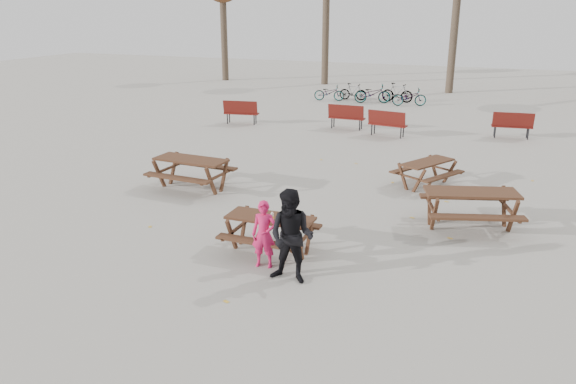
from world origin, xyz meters
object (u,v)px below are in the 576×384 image
(main_picnic_table, at_px, (270,225))
(food_tray, at_px, (281,220))
(child, at_px, (264,234))
(adult, at_px, (292,237))
(soda_bottle, at_px, (272,217))
(picnic_table_north, at_px, (192,174))
(picnic_table_far, at_px, (427,174))
(picnic_table_east, at_px, (470,210))

(main_picnic_table, bearing_deg, food_tray, -23.65)
(child, relative_size, adult, 0.75)
(soda_bottle, distance_m, picnic_table_north, 5.01)
(adult, bearing_deg, main_picnic_table, 129.55)
(main_picnic_table, xyz_separation_m, adult, (0.88, -1.08, 0.31))
(food_tray, bearing_deg, picnic_table_far, 70.44)
(child, distance_m, picnic_table_far, 6.80)
(picnic_table_north, xyz_separation_m, picnic_table_far, (6.07, 2.67, -0.08))
(food_tray, xyz_separation_m, child, (-0.13, -0.56, -0.12))
(picnic_table_east, bearing_deg, main_picnic_table, -159.80)
(main_picnic_table, xyz_separation_m, child, (0.16, -0.69, 0.09))
(soda_bottle, relative_size, child, 0.13)
(picnic_table_north, bearing_deg, main_picnic_table, -36.23)
(child, height_order, picnic_table_north, child)
(soda_bottle, height_order, picnic_table_far, soda_bottle)
(adult, bearing_deg, picnic_table_north, 138.10)
(soda_bottle, bearing_deg, child, -84.40)
(picnic_table_east, distance_m, picnic_table_north, 7.45)
(food_tray, height_order, picnic_table_far, food_tray)
(soda_bottle, bearing_deg, picnic_table_east, 39.78)
(main_picnic_table, relative_size, adult, 1.01)
(food_tray, xyz_separation_m, picnic_table_east, (3.47, 3.00, -0.35))
(food_tray, distance_m, child, 0.59)
(soda_bottle, xyz_separation_m, child, (0.05, -0.53, -0.17))
(child, height_order, picnic_table_far, child)
(adult, height_order, picnic_table_east, adult)
(main_picnic_table, relative_size, picnic_table_east, 0.87)
(main_picnic_table, distance_m, soda_bottle, 0.32)
(food_tray, distance_m, adult, 1.13)
(soda_bottle, bearing_deg, picnic_table_north, 139.67)
(picnic_table_east, relative_size, picnic_table_far, 1.23)
(main_picnic_table, relative_size, child, 1.33)
(food_tray, xyz_separation_m, picnic_table_north, (-3.98, 3.20, -0.35))
(picnic_table_far, bearing_deg, soda_bottle, -171.75)
(food_tray, distance_m, soda_bottle, 0.19)
(child, bearing_deg, adult, -38.09)
(food_tray, relative_size, picnic_table_far, 0.11)
(adult, distance_m, picnic_table_far, 7.00)
(main_picnic_table, height_order, picnic_table_far, main_picnic_table)
(food_tray, xyz_separation_m, adult, (0.60, -0.96, 0.10))
(picnic_table_north, bearing_deg, picnic_table_far, 27.24)
(adult, bearing_deg, picnic_table_far, 78.01)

